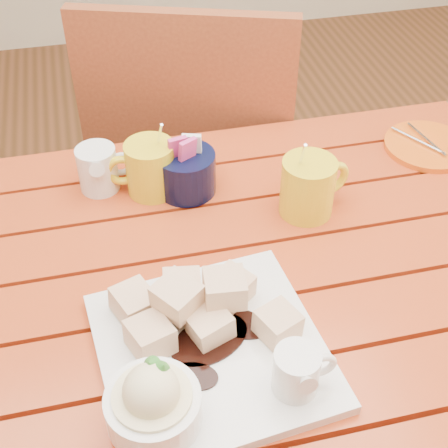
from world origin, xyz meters
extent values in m
cube|color=#A32F15|center=(0.00, -0.23, 0.73)|extent=(1.20, 0.11, 0.03)
cube|color=#A32F15|center=(0.00, -0.11, 0.73)|extent=(1.20, 0.11, 0.03)
cube|color=#A32F15|center=(0.00, 0.00, 0.73)|extent=(1.20, 0.11, 0.03)
cube|color=#A32F15|center=(0.00, 0.11, 0.73)|extent=(1.20, 0.11, 0.03)
cube|color=#A32F15|center=(0.00, 0.23, 0.73)|extent=(1.20, 0.11, 0.03)
cube|color=#A32F15|center=(0.00, 0.34, 0.73)|extent=(1.20, 0.11, 0.03)
cube|color=#A32F15|center=(0.00, 0.36, 0.68)|extent=(1.12, 0.04, 0.08)
cylinder|color=#A32F15|center=(0.55, 0.35, 0.36)|extent=(0.06, 0.06, 0.72)
cube|color=white|center=(-0.03, -0.14, 0.76)|extent=(0.32, 0.32, 0.02)
cube|color=#BF713A|center=(0.06, -0.14, 0.79)|extent=(0.07, 0.07, 0.04)
cube|color=#BF713A|center=(-0.03, -0.12, 0.79)|extent=(0.07, 0.07, 0.04)
cube|color=#BF713A|center=(-0.05, -0.04, 0.79)|extent=(0.06, 0.06, 0.04)
cube|color=#BF713A|center=(-0.07, -0.09, 0.82)|extent=(0.07, 0.07, 0.04)
cube|color=#BF713A|center=(0.00, -0.09, 0.82)|extent=(0.06, 0.06, 0.04)
cube|color=#BF713A|center=(-0.11, -0.12, 0.79)|extent=(0.07, 0.07, 0.04)
cube|color=#BF713A|center=(0.01, -0.06, 0.79)|extent=(0.07, 0.07, 0.04)
cube|color=#BF713A|center=(-0.12, -0.06, 0.79)|extent=(0.07, 0.07, 0.04)
cylinder|color=white|center=(-0.12, -0.23, 0.79)|extent=(0.11, 0.11, 0.05)
cylinder|color=#FCE6B9|center=(-0.12, -0.23, 0.80)|extent=(0.09, 0.09, 0.03)
sphere|color=#FCE6B9|center=(-0.12, -0.23, 0.82)|extent=(0.07, 0.07, 0.07)
cone|color=#34842B|center=(-0.10, -0.22, 0.85)|extent=(0.04, 0.04, 0.03)
cone|color=#34842B|center=(-0.12, -0.21, 0.85)|extent=(0.03, 0.03, 0.03)
cylinder|color=white|center=(0.06, -0.22, 0.80)|extent=(0.06, 0.06, 0.06)
cylinder|color=black|center=(0.06, -0.22, 0.82)|extent=(0.05, 0.05, 0.01)
cone|color=white|center=(0.06, -0.25, 0.82)|extent=(0.02, 0.02, 0.03)
torus|color=white|center=(0.09, -0.22, 0.80)|extent=(0.04, 0.01, 0.04)
cylinder|color=yellow|center=(-0.06, 0.23, 0.80)|extent=(0.09, 0.09, 0.10)
cylinder|color=black|center=(-0.06, 0.23, 0.84)|extent=(0.07, 0.07, 0.01)
torus|color=yellow|center=(-0.11, 0.24, 0.80)|extent=(0.06, 0.02, 0.06)
cylinder|color=silver|center=(-0.04, 0.24, 0.83)|extent=(0.02, 0.06, 0.13)
cylinder|color=yellow|center=(0.19, 0.12, 0.80)|extent=(0.09, 0.09, 0.10)
cylinder|color=black|center=(0.19, 0.12, 0.84)|extent=(0.08, 0.08, 0.01)
torus|color=yellow|center=(0.24, 0.13, 0.80)|extent=(0.06, 0.03, 0.06)
cylinder|color=silver|center=(0.17, 0.13, 0.84)|extent=(0.01, 0.06, 0.13)
cylinder|color=white|center=(-0.15, 0.26, 0.79)|extent=(0.07, 0.07, 0.08)
cylinder|color=white|center=(-0.15, 0.26, 0.83)|extent=(0.06, 0.06, 0.01)
cone|color=white|center=(-0.15, 0.23, 0.82)|extent=(0.03, 0.03, 0.03)
torus|color=white|center=(-0.11, 0.26, 0.79)|extent=(0.05, 0.01, 0.05)
cylinder|color=black|center=(0.00, 0.22, 0.79)|extent=(0.10, 0.10, 0.08)
cube|color=#D63A86|center=(-0.01, 0.22, 0.84)|extent=(0.03, 0.02, 0.05)
cube|color=white|center=(0.02, 0.23, 0.84)|extent=(0.04, 0.02, 0.05)
cube|color=#D63A86|center=(0.00, 0.21, 0.84)|extent=(0.04, 0.03, 0.05)
cylinder|color=#E55D13|center=(0.48, 0.24, 0.76)|extent=(0.17, 0.17, 0.01)
cylinder|color=silver|center=(0.46, 0.25, 0.76)|extent=(0.06, 0.11, 0.01)
cylinder|color=silver|center=(0.48, 0.25, 0.76)|extent=(0.02, 0.12, 0.01)
cube|color=brown|center=(0.12, 0.68, 0.47)|extent=(0.58, 0.58, 0.03)
cylinder|color=brown|center=(0.37, 0.80, 0.23)|extent=(0.04, 0.04, 0.45)
cylinder|color=brown|center=(0.00, 0.93, 0.23)|extent=(0.04, 0.04, 0.45)
cylinder|color=brown|center=(0.24, 0.43, 0.23)|extent=(0.04, 0.04, 0.45)
cylinder|color=brown|center=(-0.13, 0.56, 0.23)|extent=(0.04, 0.04, 0.45)
cube|color=brown|center=(0.05, 0.49, 0.73)|extent=(0.44, 0.18, 0.48)
camera|label=1|loc=(-0.13, -0.64, 1.44)|focal=50.00mm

